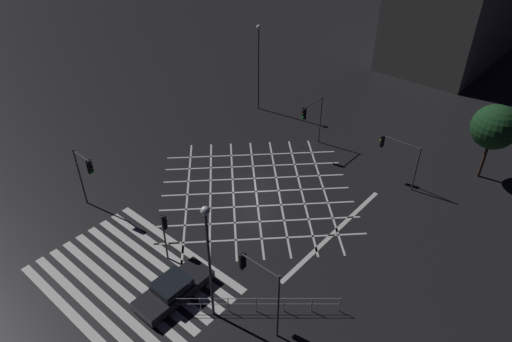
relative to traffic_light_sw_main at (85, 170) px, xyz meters
name	(u,v)px	position (x,y,z in m)	size (l,w,h in m)	color
ground_plane	(256,192)	(7.23, 8.83, -3.26)	(200.00, 200.00, 0.00)	black
road_markings	(188,244)	(7.51, 1.89, -3.26)	(16.90, 23.40, 0.01)	silver
traffic_light_sw_main	(85,170)	(0.00, 0.00, 0.00)	(2.07, 0.36, 4.48)	#424244
traffic_light_median_south	(165,228)	(7.54, 0.32, -0.87)	(0.36, 0.39, 3.34)	#424244
traffic_light_ne_main	(397,151)	(14.06, 16.49, -0.54)	(3.14, 0.36, 3.66)	#424244
traffic_light_median_north	(312,115)	(6.69, 16.28, -0.08)	(0.36, 2.76, 4.31)	#424244
traffic_light_se_main	(259,280)	(14.74, 0.33, 0.01)	(2.57, 0.36, 4.45)	#424244
street_lamp_east	(208,248)	(12.59, -0.86, 1.66)	(0.44, 0.44, 7.43)	#424244
street_lamp_west	(258,58)	(-1.31, 19.04, 1.85)	(0.40, 0.40, 8.12)	#424244
street_tree_near	(495,127)	(18.85, 21.49, 1.03)	(3.27, 3.27, 5.94)	#38281C
waiting_car	(174,289)	(10.04, -1.40, -2.69)	(1.81, 4.60, 1.22)	black
pedestrian_railing	(256,303)	(14.19, 0.78, -2.59)	(6.82, 5.90, 1.05)	#9EA0A5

